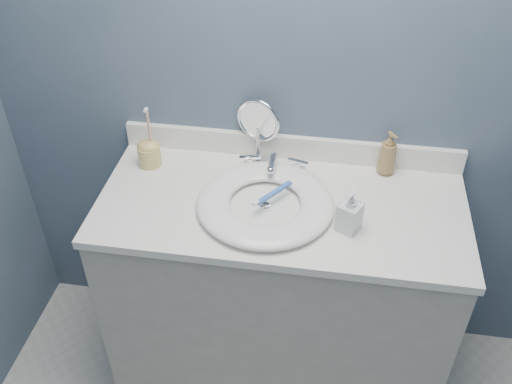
% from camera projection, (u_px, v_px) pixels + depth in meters
% --- Properties ---
extents(back_wall, '(2.20, 0.02, 2.40)m').
position_uv_depth(back_wall, '(294.00, 77.00, 1.89)').
color(back_wall, '#425764').
rests_on(back_wall, ground).
extents(vanity_cabinet, '(1.20, 0.55, 0.85)m').
position_uv_depth(vanity_cabinet, '(278.00, 294.00, 2.17)').
color(vanity_cabinet, '#B8B3A8').
rests_on(vanity_cabinet, ground).
extents(countertop, '(1.22, 0.57, 0.03)m').
position_uv_depth(countertop, '(281.00, 206.00, 1.89)').
color(countertop, white).
rests_on(countertop, vanity_cabinet).
extents(backsplash, '(1.22, 0.02, 0.09)m').
position_uv_depth(backsplash, '(291.00, 147.00, 2.06)').
color(backsplash, white).
rests_on(backsplash, countertop).
extents(basin, '(0.45, 0.45, 0.04)m').
position_uv_depth(basin, '(265.00, 203.00, 1.85)').
color(basin, white).
rests_on(basin, countertop).
extents(drain, '(0.04, 0.04, 0.01)m').
position_uv_depth(drain, '(265.00, 206.00, 1.86)').
color(drain, silver).
rests_on(drain, countertop).
extents(faucet, '(0.25, 0.13, 0.07)m').
position_uv_depth(faucet, '(273.00, 165.00, 2.00)').
color(faucet, silver).
rests_on(faucet, countertop).
extents(makeup_mirror, '(0.16, 0.09, 0.24)m').
position_uv_depth(makeup_mirror, '(258.00, 127.00, 2.00)').
color(makeup_mirror, silver).
rests_on(makeup_mirror, countertop).
extents(soap_bottle_amber, '(0.09, 0.09, 0.16)m').
position_uv_depth(soap_bottle_amber, '(388.00, 153.00, 1.96)').
color(soap_bottle_amber, olive).
rests_on(soap_bottle_amber, countertop).
extents(soap_bottle_clear, '(0.09, 0.09, 0.14)m').
position_uv_depth(soap_bottle_clear, '(350.00, 211.00, 1.74)').
color(soap_bottle_clear, silver).
rests_on(soap_bottle_clear, countertop).
extents(toothbrush_holder, '(0.08, 0.08, 0.23)m').
position_uv_depth(toothbrush_holder, '(149.00, 152.00, 2.02)').
color(toothbrush_holder, tan).
rests_on(toothbrush_holder, countertop).
extents(toothbrush_lying, '(0.11, 0.15, 0.02)m').
position_uv_depth(toothbrush_lying, '(273.00, 194.00, 1.85)').
color(toothbrush_lying, '#3667BF').
rests_on(toothbrush_lying, basin).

